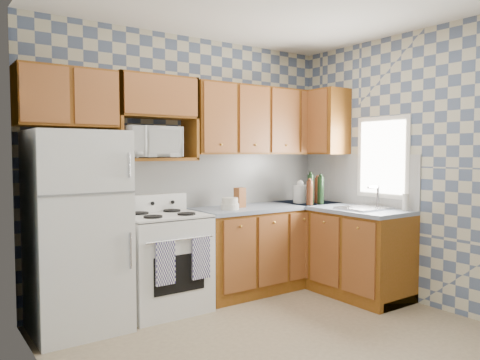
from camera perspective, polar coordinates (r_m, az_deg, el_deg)
name	(u,v)px	position (r m, az deg, el deg)	size (l,w,h in m)	color
floor	(289,343)	(3.92, 6.05, -19.13)	(3.40, 3.40, 0.00)	#78664E
back_wall	(190,167)	(4.94, -6.16, 1.61)	(3.40, 0.02, 2.70)	slate
right_wall	(421,168)	(4.92, 21.23, 1.39)	(0.02, 3.20, 2.70)	slate
backsplash_back	(222,180)	(5.15, -2.19, 0.03)	(2.60, 0.01, 0.56)	white
backsplash_right	(357,179)	(5.40, 14.06, 0.09)	(0.01, 1.60, 0.56)	white
refrigerator	(77,231)	(4.18, -19.26, -5.91)	(0.75, 0.70, 1.68)	silver
stove_body	(163,263)	(4.56, -9.32, -9.99)	(0.76, 0.65, 0.90)	silver
cooktop	(163,216)	(4.48, -9.38, -4.31)	(0.76, 0.65, 0.03)	silver
backguard	(151,203)	(4.71, -10.84, -2.78)	(0.76, 0.08, 0.17)	silver
dish_towel_left	(165,263)	(4.18, -9.08, -9.99)	(0.18, 0.03, 0.38)	navy
dish_towel_right	(201,258)	(4.34, -4.79, -9.44)	(0.18, 0.03, 0.38)	navy
base_cabinets_back	(268,248)	(5.26, 3.49, -8.26)	(1.75, 0.60, 0.88)	#613B0C
base_cabinets_right	(338,249)	(5.29, 11.86, -8.27)	(0.60, 1.60, 0.88)	#613B0C
countertop_back	(269,207)	(5.18, 3.55, -3.28)	(1.77, 0.63, 0.04)	slate
countertop_right	(338,208)	(5.21, 11.89, -3.31)	(0.63, 1.60, 0.04)	slate
upper_cabinets_back	(261,121)	(5.27, 2.63, 7.18)	(1.75, 0.33, 0.74)	#613B0C
upper_cabinets_fridge	(66,98)	(4.33, -20.43, 9.39)	(0.82, 0.33, 0.50)	#613B0C
upper_cabinets_right	(319,123)	(5.60, 9.60, 6.91)	(0.33, 0.70, 0.74)	#613B0C
microwave_shelf	(155,159)	(4.58, -10.31, 2.50)	(0.80, 0.33, 0.03)	#613B0C
microwave	(149,142)	(4.54, -10.98, 4.55)	(0.54, 0.36, 0.30)	silver
sink	(364,208)	(4.98, 14.88, -3.37)	(0.48, 0.40, 0.03)	#B7B7BC
window	(383,157)	(5.17, 17.00, 2.67)	(0.02, 0.66, 0.86)	silver
bottle_0	(310,189)	(5.31, 8.58, -1.12)	(0.07, 0.07, 0.33)	black
bottle_1	(321,190)	(5.34, 9.80, -1.23)	(0.07, 0.07, 0.31)	black
bottle_2	(318,190)	(5.44, 9.43, -1.26)	(0.07, 0.07, 0.29)	#522713
bottle_3	(310,193)	(5.22, 8.48, -1.57)	(0.07, 0.07, 0.27)	#522713
knife_block	(240,197)	(4.95, -0.02, -2.14)	(0.10, 0.10, 0.21)	brown
electric_kettle	(300,194)	(5.43, 7.34, -1.70)	(0.16, 0.16, 0.21)	silver
food_containers	(230,204)	(4.75, -1.22, -2.90)	(0.18, 0.18, 0.12)	silver
soap_bottle	(405,202)	(4.94, 19.52, -2.57)	(0.06, 0.06, 0.17)	silver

